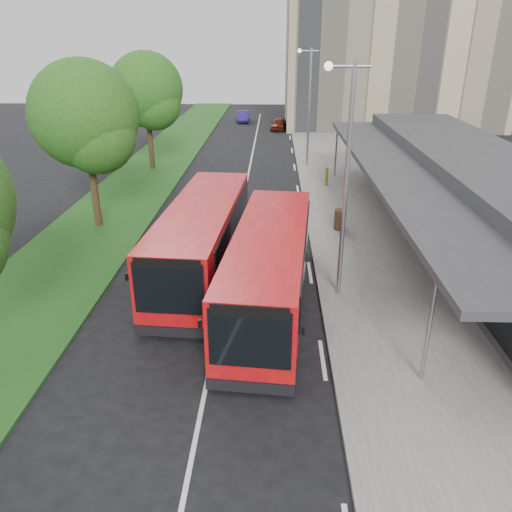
{
  "coord_description": "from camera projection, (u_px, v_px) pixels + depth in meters",
  "views": [
    {
      "loc": [
        1.77,
        -14.36,
        8.74
      ],
      "look_at": [
        1.17,
        2.16,
        1.5
      ],
      "focal_mm": 35.0,
      "sensor_mm": 36.0,
      "label": 1
    }
  ],
  "objects": [
    {
      "name": "kerb_dashes",
      "position": [
        296.0,
        178.0,
        33.99
      ],
      "size": [
        0.12,
        56.0,
        0.01
      ],
      "color": "silver",
      "rests_on": "ground"
    },
    {
      "name": "tree_far",
      "position": [
        147.0,
        94.0,
        34.13
      ],
      "size": [
        5.01,
        5.01,
        8.05
      ],
      "color": "#382616",
      "rests_on": "ground"
    },
    {
      "name": "litter_bin",
      "position": [
        340.0,
        220.0,
        24.2
      ],
      "size": [
        0.57,
        0.57,
        1.0
      ],
      "primitive_type": "cylinder",
      "rotation": [
        0.0,
        0.0,
        -0.02
      ],
      "color": "#3D2719",
      "rests_on": "pavement"
    },
    {
      "name": "tree_mid",
      "position": [
        85.0,
        122.0,
        23.15
      ],
      "size": [
        4.98,
        4.98,
        8.01
      ],
      "color": "#382616",
      "rests_on": "ground"
    },
    {
      "name": "lane_centre_line",
      "position": [
        244.0,
        194.0,
        30.44
      ],
      "size": [
        0.12,
        70.0,
        0.01
      ],
      "primitive_type": "cube",
      "color": "silver",
      "rests_on": "ground"
    },
    {
      "name": "lamp_post_near",
      "position": [
        344.0,
        170.0,
        16.51
      ],
      "size": [
        1.44,
        0.28,
        8.0
      ],
      "color": "gray",
      "rests_on": "pavement"
    },
    {
      "name": "lamp_post_far",
      "position": [
        308.0,
        101.0,
        34.82
      ],
      "size": [
        1.44,
        0.28,
        8.0
      ],
      "color": "gray",
      "rests_on": "pavement"
    },
    {
      "name": "ground",
      "position": [
        219.0,
        322.0,
        16.71
      ],
      "size": [
        120.0,
        120.0,
        0.0
      ],
      "primitive_type": "plane",
      "color": "black",
      "rests_on": "ground"
    },
    {
      "name": "bus_second",
      "position": [
        203.0,
        239.0,
        19.63
      ],
      "size": [
        3.23,
        10.32,
        2.88
      ],
      "rotation": [
        0.0,
        0.0,
        -0.06
      ],
      "color": "red",
      "rests_on": "ground"
    },
    {
      "name": "station_building",
      "position": [
        471.0,
        197.0,
        22.86
      ],
      "size": [
        7.7,
        26.0,
        4.0
      ],
      "color": "#303033",
      "rests_on": "ground"
    },
    {
      "name": "office_block",
      "position": [
        395.0,
        35.0,
        51.09
      ],
      "size": [
        22.0,
        12.0,
        18.0
      ],
      "primitive_type": "cube",
      "color": "#C1AE88",
      "rests_on": "ground"
    },
    {
      "name": "pavement",
      "position": [
        334.0,
        173.0,
        34.79
      ],
      "size": [
        5.0,
        80.0,
        0.15
      ],
      "primitive_type": "cube",
      "color": "slate",
      "rests_on": "ground"
    },
    {
      "name": "car_far",
      "position": [
        243.0,
        116.0,
        56.42
      ],
      "size": [
        1.31,
        3.63,
        1.19
      ],
      "primitive_type": "imported",
      "rotation": [
        0.0,
        0.0,
        0.01
      ],
      "color": "navy",
      "rests_on": "ground"
    },
    {
      "name": "bus_main",
      "position": [
        269.0,
        270.0,
        17.09
      ],
      "size": [
        3.39,
        10.13,
        2.82
      ],
      "rotation": [
        0.0,
        0.0,
        -0.09
      ],
      "color": "red",
      "rests_on": "ground"
    },
    {
      "name": "car_near",
      "position": [
        279.0,
        124.0,
        51.5
      ],
      "size": [
        1.84,
        3.65,
        1.19
      ],
      "primitive_type": "imported",
      "rotation": [
        0.0,
        0.0,
        -0.13
      ],
      "color": "#52170B",
      "rests_on": "ground"
    },
    {
      "name": "grass_verge",
      "position": [
        150.0,
        172.0,
        35.23
      ],
      "size": [
        5.0,
        80.0,
        0.1
      ],
      "primitive_type": "cube",
      "color": "#1B4C18",
      "rests_on": "ground"
    },
    {
      "name": "bollard",
      "position": [
        327.0,
        177.0,
        31.47
      ],
      "size": [
        0.19,
        0.19,
        1.13
      ],
      "primitive_type": "cylinder",
      "rotation": [
        0.0,
        0.0,
        0.06
      ],
      "color": "#D6C60B",
      "rests_on": "pavement"
    }
  ]
}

